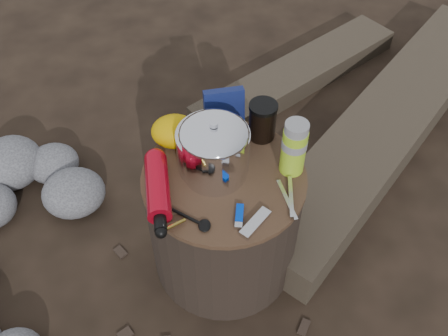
{
  "coord_description": "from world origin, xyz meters",
  "views": [
    {
      "loc": [
        -0.05,
        -0.96,
        1.57
      ],
      "look_at": [
        0.0,
        0.0,
        0.48
      ],
      "focal_mm": 40.87,
      "sensor_mm": 36.0,
      "label": 1
    }
  ],
  "objects_px": {
    "stump": "(224,221)",
    "thermos": "(294,148)",
    "fuel_bottle": "(158,187)",
    "log_main": "(389,122)",
    "camping_pot": "(214,150)",
    "travel_mug": "(262,121)"
  },
  "relations": [
    {
      "from": "camping_pot",
      "to": "fuel_bottle",
      "type": "distance_m",
      "value": 0.19
    },
    {
      "from": "stump",
      "to": "fuel_bottle",
      "type": "bearing_deg",
      "value": -162.43
    },
    {
      "from": "fuel_bottle",
      "to": "travel_mug",
      "type": "bearing_deg",
      "value": 29.92
    },
    {
      "from": "camping_pot",
      "to": "travel_mug",
      "type": "distance_m",
      "value": 0.21
    },
    {
      "from": "stump",
      "to": "log_main",
      "type": "height_order",
      "value": "stump"
    },
    {
      "from": "camping_pot",
      "to": "travel_mug",
      "type": "height_order",
      "value": "camping_pot"
    },
    {
      "from": "fuel_bottle",
      "to": "thermos",
      "type": "distance_m",
      "value": 0.4
    },
    {
      "from": "thermos",
      "to": "camping_pot",
      "type": "bearing_deg",
      "value": -179.44
    },
    {
      "from": "log_main",
      "to": "stump",
      "type": "bearing_deg",
      "value": -100.91
    },
    {
      "from": "fuel_bottle",
      "to": "stump",
      "type": "bearing_deg",
      "value": 12.22
    },
    {
      "from": "stump",
      "to": "travel_mug",
      "type": "height_order",
      "value": "travel_mug"
    },
    {
      "from": "fuel_bottle",
      "to": "log_main",
      "type": "bearing_deg",
      "value": 29.53
    },
    {
      "from": "camping_pot",
      "to": "travel_mug",
      "type": "bearing_deg",
      "value": 43.69
    },
    {
      "from": "log_main",
      "to": "camping_pot",
      "type": "relative_size",
      "value": 9.58
    },
    {
      "from": "fuel_bottle",
      "to": "camping_pot",
      "type": "bearing_deg",
      "value": 20.02
    },
    {
      "from": "log_main",
      "to": "travel_mug",
      "type": "relative_size",
      "value": 14.5
    },
    {
      "from": "stump",
      "to": "log_main",
      "type": "bearing_deg",
      "value": 38.45
    },
    {
      "from": "stump",
      "to": "thermos",
      "type": "height_order",
      "value": "thermos"
    },
    {
      "from": "camping_pot",
      "to": "travel_mug",
      "type": "xyz_separation_m",
      "value": [
        0.15,
        0.14,
        -0.03
      ]
    },
    {
      "from": "stump",
      "to": "fuel_bottle",
      "type": "distance_m",
      "value": 0.32
    },
    {
      "from": "stump",
      "to": "thermos",
      "type": "bearing_deg",
      "value": 5.55
    },
    {
      "from": "log_main",
      "to": "thermos",
      "type": "distance_m",
      "value": 0.9
    }
  ]
}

